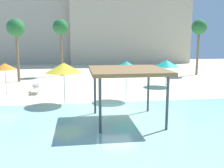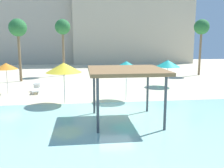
% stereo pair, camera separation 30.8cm
% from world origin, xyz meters
% --- Properties ---
extents(ground_plane, '(80.00, 80.00, 0.00)m').
position_xyz_m(ground_plane, '(0.00, 0.00, 0.00)').
color(ground_plane, beige).
extents(lagoon_water, '(44.00, 13.50, 0.04)m').
position_xyz_m(lagoon_water, '(0.00, -5.25, 0.02)').
color(lagoon_water, '#99D1C6').
rests_on(lagoon_water, ground).
extents(shade_pavilion, '(4.05, 4.05, 2.97)m').
position_xyz_m(shade_pavilion, '(0.28, -2.74, 2.78)').
color(shade_pavilion, '#42474C').
rests_on(shade_pavilion, ground).
extents(beach_umbrella_teal_0, '(2.41, 2.41, 2.58)m').
position_xyz_m(beach_umbrella_teal_0, '(6.22, 7.36, 2.25)').
color(beach_umbrella_teal_0, silver).
rests_on(beach_umbrella_teal_0, ground).
extents(beach_umbrella_yellow_1, '(2.48, 2.48, 2.95)m').
position_xyz_m(beach_umbrella_yellow_1, '(-3.36, 1.63, 2.60)').
color(beach_umbrella_yellow_1, silver).
rests_on(beach_umbrella_yellow_1, ground).
extents(beach_umbrella_teal_2, '(2.45, 2.45, 2.96)m').
position_xyz_m(beach_umbrella_teal_2, '(1.17, 2.15, 2.62)').
color(beach_umbrella_teal_2, silver).
rests_on(beach_umbrella_teal_2, ground).
extents(beach_umbrella_orange_3, '(1.90, 1.90, 2.61)m').
position_xyz_m(beach_umbrella_orange_3, '(-8.40, 5.74, 2.34)').
color(beach_umbrella_orange_3, silver).
rests_on(beach_umbrella_orange_3, ground).
extents(lounge_chair_2, '(0.73, 1.93, 0.74)m').
position_xyz_m(lounge_chair_2, '(-6.05, 5.93, 0.33)').
color(lounge_chair_2, white).
rests_on(lounge_chair_2, ground).
extents(palm_tree_0, '(1.90, 1.90, 6.76)m').
position_xyz_m(palm_tree_0, '(-8.79, 12.29, 5.63)').
color(palm_tree_0, brown).
rests_on(palm_tree_0, ground).
extents(palm_tree_1, '(1.90, 1.90, 7.08)m').
position_xyz_m(palm_tree_1, '(13.03, 14.56, 5.93)').
color(palm_tree_1, brown).
rests_on(palm_tree_1, ground).
extents(palm_tree_2, '(1.90, 1.90, 7.06)m').
position_xyz_m(palm_tree_2, '(-4.35, 16.26, 5.91)').
color(palm_tree_2, brown).
rests_on(palm_tree_2, ground).
extents(hotel_block_0, '(20.15, 9.65, 19.16)m').
position_xyz_m(hotel_block_0, '(-8.26, 36.53, 9.58)').
color(hotel_block_0, '#B2A893').
rests_on(hotel_block_0, ground).
extents(hotel_block_1, '(22.93, 9.16, 17.45)m').
position_xyz_m(hotel_block_1, '(7.93, 34.62, 8.72)').
color(hotel_block_1, beige).
rests_on(hotel_block_1, ground).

